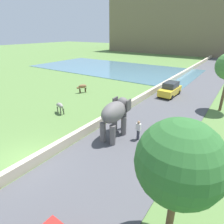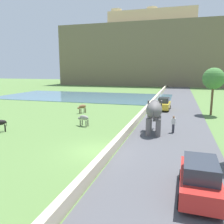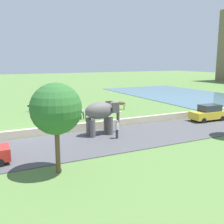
# 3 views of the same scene
# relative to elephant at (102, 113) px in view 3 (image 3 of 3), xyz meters

# --- Properties ---
(ground_plane) EXTENTS (220.00, 220.00, 0.00)m
(ground_plane) POSITION_rel_elephant_xyz_m (-3.41, -5.88, -2.04)
(ground_plane) COLOR #567A3D
(barrier_wall) EXTENTS (0.40, 110.00, 0.73)m
(barrier_wall) POSITION_rel_elephant_xyz_m (-2.21, 12.12, -1.67)
(barrier_wall) COLOR beige
(barrier_wall) RESTS_ON ground
(lake) EXTENTS (36.00, 18.00, 0.08)m
(lake) POSITION_rel_elephant_xyz_m (-17.41, 25.09, -2.00)
(lake) COLOR slate
(lake) RESTS_ON ground
(elephant) EXTENTS (1.57, 3.51, 2.99)m
(elephant) POSITION_rel_elephant_xyz_m (0.00, 0.00, 0.00)
(elephant) COLOR #605B5B
(elephant) RESTS_ON ground
(person_beside_elephant) EXTENTS (0.36, 0.22, 1.63)m
(person_beside_elephant) POSITION_rel_elephant_xyz_m (1.71, 0.62, -1.16)
(person_beside_elephant) COLOR #33333D
(person_beside_elephant) RESTS_ON ground
(car_yellow) EXTENTS (1.92, 4.06, 1.80)m
(car_yellow) POSITION_rel_elephant_xyz_m (0.02, 12.73, -1.14)
(car_yellow) COLOR gold
(car_yellow) RESTS_ON ground
(cow_black) EXTENTS (1.19, 1.24, 1.15)m
(cow_black) POSITION_rel_elephant_xyz_m (-13.80, -3.52, -1.20)
(cow_black) COLOR black
(cow_black) RESTS_ON ground
(cow_brown) EXTENTS (0.98, 1.37, 1.15)m
(cow_brown) POSITION_rel_elephant_xyz_m (-10.26, 7.39, -1.20)
(cow_brown) COLOR brown
(cow_brown) RESTS_ON ground
(cow_white) EXTENTS (1.41, 0.55, 1.15)m
(cow_white) POSITION_rel_elephant_xyz_m (-18.52, -2.30, -1.20)
(cow_white) COLOR silver
(cow_white) RESTS_ON ground
(cow_grey) EXTENTS (1.42, 0.75, 1.15)m
(cow_grey) POSITION_rel_elephant_xyz_m (-7.22, 0.80, -1.20)
(cow_grey) COLOR gray
(cow_grey) RESTS_ON ground
(tree_near) EXTENTS (2.98, 2.98, 5.34)m
(tree_near) POSITION_rel_elephant_xyz_m (6.28, -5.67, 1.80)
(tree_near) COLOR brown
(tree_near) RESTS_ON ground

